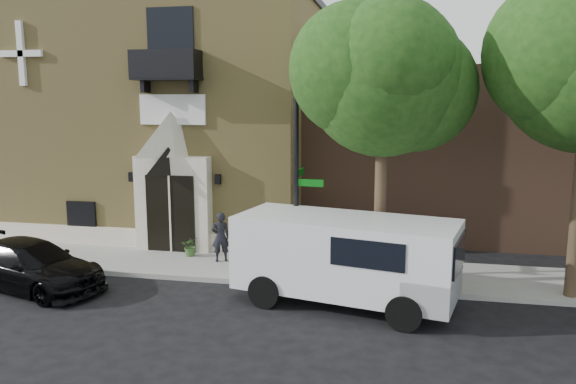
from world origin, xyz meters
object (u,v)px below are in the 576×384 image
at_px(street_sign, 297,185).
at_px(dumpster, 365,260).
at_px(cargo_van, 353,257).
at_px(pedestrian_near, 221,237).
at_px(black_sedan, 30,265).
at_px(fire_hydrant, 321,266).

bearing_deg(street_sign, dumpster, 9.68).
height_order(cargo_van, pedestrian_near, cargo_van).
bearing_deg(cargo_van, dumpster, 95.25).
height_order(cargo_van, dumpster, cargo_van).
relative_size(black_sedan, pedestrian_near, 2.94).
bearing_deg(fire_hydrant, black_sedan, -166.42).
xyz_separation_m(black_sedan, dumpster, (9.16, 2.10, 0.08)).
height_order(dumpster, pedestrian_near, pedestrian_near).
relative_size(cargo_van, dumpster, 2.90).
bearing_deg(street_sign, fire_hydrant, 3.60).
xyz_separation_m(fire_hydrant, dumpster, (1.22, 0.18, 0.20)).
relative_size(fire_hydrant, dumpster, 0.40).
xyz_separation_m(street_sign, dumpster, (1.94, 0.16, -2.12)).
bearing_deg(street_sign, cargo_van, -35.18).
relative_size(cargo_van, fire_hydrant, 7.18).
height_order(black_sedan, fire_hydrant, black_sedan).
xyz_separation_m(black_sedan, street_sign, (7.22, 1.93, 2.20)).
bearing_deg(dumpster, street_sign, -159.73).
xyz_separation_m(cargo_van, street_sign, (-1.73, 1.45, 1.61)).
bearing_deg(fire_hydrant, street_sign, 178.72).
xyz_separation_m(black_sedan, cargo_van, (8.94, 0.48, 0.60)).
relative_size(fire_hydrant, pedestrian_near, 0.52).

